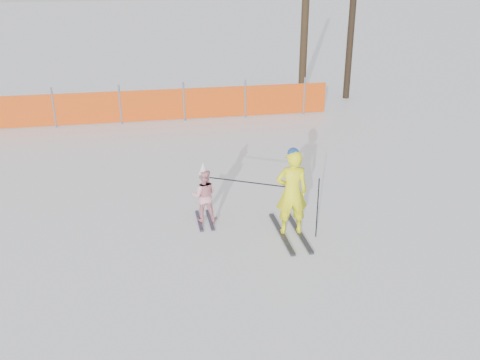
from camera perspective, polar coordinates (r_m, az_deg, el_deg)
The scene contains 6 objects.
ground at distance 10.12m, azimuth 0.53°, elevation -6.31°, with size 120.00×120.00×0.00m, color white.
adult at distance 9.97m, azimuth 5.54°, elevation -1.33°, with size 0.63×1.65×1.75m.
child at distance 10.55m, azimuth -3.87°, elevation -1.59°, with size 0.58×0.90×1.26m.
ski_poles at distance 10.07m, azimuth 4.04°, elevation -1.44°, with size 1.90×0.99×1.20m.
safety_fence at distance 17.47m, azimuth -18.14°, elevation 7.17°, with size 16.76×0.06×1.25m.
tree_trunks at distance 20.53m, azimuth 8.78°, elevation 17.83°, with size 1.65×1.38×6.93m.
Camera 1 is at (-1.74, -8.67, 4.92)m, focal length 40.00 mm.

